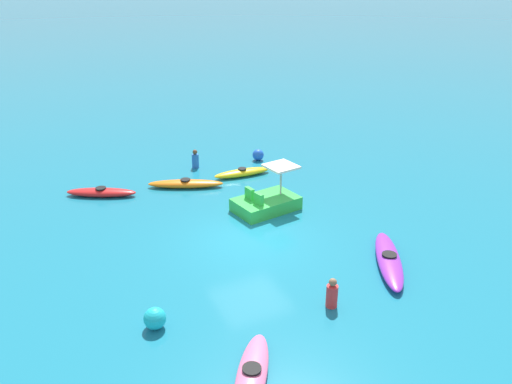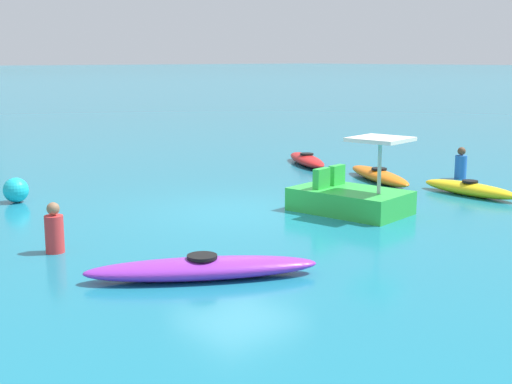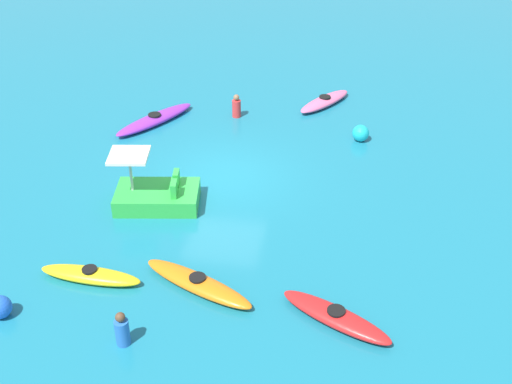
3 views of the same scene
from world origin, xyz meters
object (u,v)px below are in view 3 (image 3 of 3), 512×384
object	(u,v)px
kayak_orange	(198,283)
buoy_blue	(0,307)
kayak_purple	(155,119)
person_by_kayaks	(236,107)
person_near_shore	(122,330)
pedal_boat_green	(157,195)
kayak_pink	(325,101)
kayak_red	(336,317)
kayak_yellow	(90,275)
buoy_cyan	(361,133)

from	to	relation	value
kayak_orange	buoy_blue	bearing A→B (deg)	-68.28
kayak_purple	person_by_kayaks	bearing A→B (deg)	110.29
person_near_shore	person_by_kayaks	xyz separation A→B (m)	(-11.81, 0.28, 0.00)
pedal_boat_green	person_near_shore	world-z (taller)	pedal_boat_green
kayak_pink	person_by_kayaks	bearing A→B (deg)	-63.74
person_near_shore	person_by_kayaks	bearing A→B (deg)	178.66
kayak_pink	kayak_orange	distance (m)	11.52
kayak_purple	person_by_kayaks	xyz separation A→B (m)	(-1.05, 2.83, 0.22)
person_near_shore	kayak_pink	bearing A→B (deg)	165.61
kayak_purple	kayak_orange	size ratio (longest dim) A/B	1.08
kayak_purple	buoy_blue	xyz separation A→B (m)	(10.39, -0.53, 0.11)
kayak_red	buoy_blue	distance (m)	7.73
kayak_pink	kayak_yellow	bearing A→B (deg)	-23.43
buoy_blue	person_near_shore	world-z (taller)	person_near_shore
kayak_purple	buoy_blue	bearing A→B (deg)	-2.92
kayak_orange	person_near_shore	bearing A→B (deg)	-29.77
kayak_purple	kayak_red	world-z (taller)	same
kayak_purple	buoy_blue	size ratio (longest dim) A/B	6.20
kayak_pink	buoy_cyan	distance (m)	3.11
buoy_blue	person_by_kayaks	distance (m)	11.92
kayak_pink	person_near_shore	world-z (taller)	person_near_shore
kayak_yellow	kayak_orange	bearing A→B (deg)	92.80
kayak_yellow	kayak_purple	bearing A→B (deg)	-173.36
kayak_yellow	person_by_kayaks	size ratio (longest dim) A/B	3.01
kayak_red	pedal_boat_green	distance (m)	6.85
kayak_yellow	person_near_shore	distance (m)	2.47
pedal_boat_green	kayak_yellow	bearing A→B (deg)	-9.80
kayak_orange	kayak_pink	bearing A→B (deg)	168.75
buoy_cyan	kayak_pink	bearing A→B (deg)	-152.36
kayak_red	buoy_cyan	bearing A→B (deg)	178.18
buoy_cyan	kayak_red	bearing A→B (deg)	-1.82
kayak_red	person_by_kayaks	distance (m)	11.23
kayak_orange	buoy_cyan	bearing A→B (deg)	156.67
buoy_cyan	person_by_kayaks	bearing A→B (deg)	-104.59
kayak_red	buoy_blue	xyz separation A→B (m)	(1.07, -7.66, 0.11)
kayak_red	person_by_kayaks	world-z (taller)	person_by_kayaks
kayak_red	pedal_boat_green	xyz separation A→B (m)	(-4.11, -5.47, 0.17)
kayak_yellow	buoy_cyan	bearing A→B (deg)	143.63
kayak_red	buoy_blue	bearing A→B (deg)	-82.04
kayak_pink	kayak_orange	size ratio (longest dim) A/B	0.85
pedal_boat_green	person_by_kayaks	size ratio (longest dim) A/B	2.98
kayak_pink	kayak_yellow	size ratio (longest dim) A/B	1.01
person_near_shore	kayak_red	bearing A→B (deg)	107.45
person_near_shore	person_by_kayaks	world-z (taller)	same
kayak_purple	person_near_shore	distance (m)	11.06
kayak_pink	buoy_blue	world-z (taller)	buoy_blue
kayak_pink	pedal_boat_green	distance (m)	8.93
kayak_orange	kayak_purple	bearing A→B (deg)	-156.76
kayak_yellow	person_near_shore	bearing A→B (deg)	38.24
pedal_boat_green	buoy_blue	distance (m)	5.62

